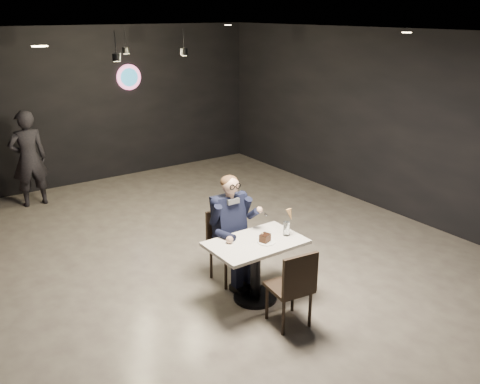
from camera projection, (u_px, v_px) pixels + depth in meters
floor at (217, 265)px, 6.88m from camera, size 9.00×9.00×0.00m
wall_sign at (129, 77)px, 10.08m from camera, size 0.50×0.06×0.50m
pendant_lights at (141, 37)px, 7.45m from camera, size 1.40×1.20×0.36m
main_table at (256, 270)px, 5.96m from camera, size 1.10×0.70×0.75m
chair_far at (229, 247)px, 6.36m from camera, size 0.42×0.46×0.92m
chair_near at (289, 286)px, 5.47m from camera, size 0.47×0.51×0.92m
seated_man at (229, 228)px, 6.27m from camera, size 0.60×0.80×1.44m
dessert_plate at (266, 242)px, 5.81m from camera, size 0.21×0.21×0.01m
cake_slice at (265, 238)px, 5.80m from camera, size 0.14×0.13×0.08m
mint_leaf at (268, 235)px, 5.79m from camera, size 0.05×0.04×0.01m
sundae_glass at (286, 229)px, 5.97m from camera, size 0.08×0.08×0.17m
wafer_cone at (290, 215)px, 5.95m from camera, size 0.08×0.08×0.14m
passerby at (29, 159)px, 8.74m from camera, size 0.62×0.41×1.69m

